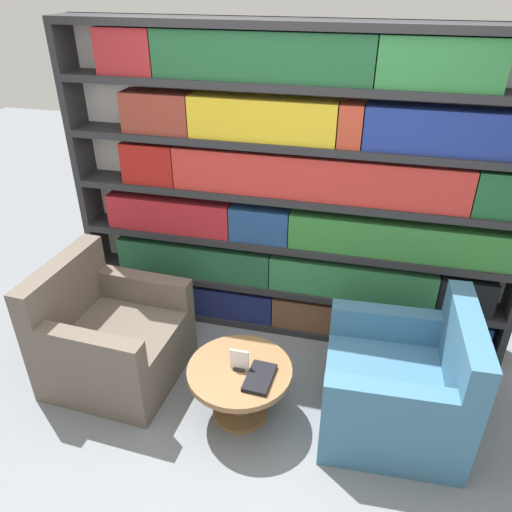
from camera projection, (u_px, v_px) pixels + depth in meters
name	position (u px, v px, depth m)	size (l,w,h in m)	color
ground_plane	(246.00, 452.00, 3.00)	(14.00, 14.00, 0.00)	slate
bookshelf	(296.00, 198.00, 3.52)	(3.22, 0.30, 2.26)	silver
armchair_left	(111.00, 339.00, 3.45)	(0.87, 0.86, 0.86)	brown
armchair_right	(400.00, 388.00, 3.05)	(0.87, 0.86, 0.86)	#386684
coffee_table	(240.00, 382.00, 3.12)	(0.65, 0.65, 0.39)	brown
table_sign	(239.00, 361.00, 3.04)	(0.12, 0.06, 0.14)	black
stray_book	(260.00, 378.00, 2.98)	(0.17, 0.27, 0.03)	black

